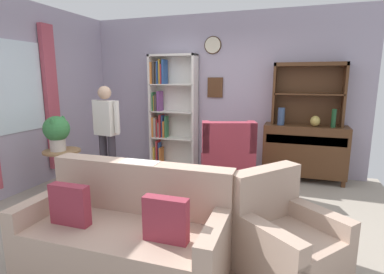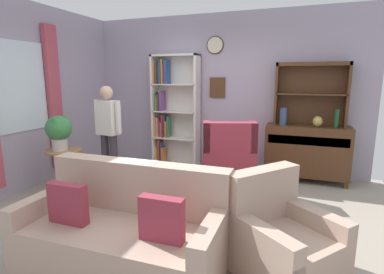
{
  "view_description": "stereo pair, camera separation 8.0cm",
  "coord_description": "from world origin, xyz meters",
  "views": [
    {
      "loc": [
        1.3,
        -3.29,
        1.68
      ],
      "look_at": [
        0.1,
        0.2,
        0.95
      ],
      "focal_mm": 28.08,
      "sensor_mm": 36.0,
      "label": 1
    },
    {
      "loc": [
        1.37,
        -3.26,
        1.68
      ],
      "look_at": [
        0.1,
        0.2,
        0.95
      ],
      "focal_mm": 28.08,
      "sensor_mm": 36.0,
      "label": 2
    }
  ],
  "objects": [
    {
      "name": "area_rug",
      "position": [
        0.2,
        -0.3,
        0.0
      ],
      "size": [
        2.92,
        1.91,
        0.01
      ],
      "primitive_type": "cube",
      "color": "#846651",
      "rests_on": "ground_plane"
    },
    {
      "name": "bookshelf",
      "position": [
        -0.96,
        1.94,
        1.07
      ],
      "size": [
        0.9,
        0.3,
        2.1
      ],
      "color": "silver",
      "rests_on": "ground_plane"
    },
    {
      "name": "book_stack",
      "position": [
        0.15,
        -0.45,
        0.44
      ],
      "size": [
        0.17,
        0.11,
        0.05
      ],
      "color": "gray",
      "rests_on": "coffee_table"
    },
    {
      "name": "potted_plant_large",
      "position": [
        -1.89,
        0.06,
        0.94
      ],
      "size": [
        0.36,
        0.36,
        0.5
      ],
      "color": "beige",
      "rests_on": "plant_stand"
    },
    {
      "name": "plant_stand",
      "position": [
        -1.86,
        0.1,
        0.4
      ],
      "size": [
        0.52,
        0.52,
        0.65
      ],
      "color": "#997047",
      "rests_on": "ground_plane"
    },
    {
      "name": "wingback_chair",
      "position": [
        0.35,
        1.14,
        0.38
      ],
      "size": [
        0.99,
        1.01,
        1.05
      ],
      "color": "maroon",
      "rests_on": "ground_plane"
    },
    {
      "name": "wall_back",
      "position": [
        -0.0,
        2.13,
        1.41
      ],
      "size": [
        5.0,
        0.09,
        2.8
      ],
      "color": "#A399AD",
      "rests_on": "ground_plane"
    },
    {
      "name": "wall_left",
      "position": [
        -2.52,
        0.0,
        1.4
      ],
      "size": [
        0.16,
        4.2,
        2.8
      ],
      "color": "#A399AD",
      "rests_on": "ground_plane"
    },
    {
      "name": "couch_floral",
      "position": [
        -0.05,
        -1.15,
        0.31
      ],
      "size": [
        1.81,
        0.88,
        0.9
      ],
      "color": "tan",
      "rests_on": "ground_plane"
    },
    {
      "name": "ground_plane",
      "position": [
        0.0,
        0.0,
        -0.01
      ],
      "size": [
        5.4,
        4.6,
        0.02
      ],
      "primitive_type": "cube",
      "color": "#9E9384"
    },
    {
      "name": "sideboard_hutch",
      "position": [
        1.49,
        1.97,
        1.56
      ],
      "size": [
        1.1,
        0.26,
        1.0
      ],
      "color": "#4C2D19",
      "rests_on": "sideboard"
    },
    {
      "name": "vase_round",
      "position": [
        1.62,
        1.79,
        1.01
      ],
      "size": [
        0.15,
        0.15,
        0.17
      ],
      "primitive_type": "ellipsoid",
      "color": "tan",
      "rests_on": "sideboard"
    },
    {
      "name": "armchair_floral",
      "position": [
        1.28,
        -0.78,
        0.29
      ],
      "size": [
        1.08,
        1.07,
        0.88
      ],
      "color": "tan",
      "rests_on": "ground_plane"
    },
    {
      "name": "person_reading",
      "position": [
        -1.42,
        0.57,
        0.91
      ],
      "size": [
        0.53,
        0.25,
        1.56
      ],
      "color": "#38333D",
      "rests_on": "ground_plane"
    },
    {
      "name": "sideboard",
      "position": [
        1.49,
        1.86,
        0.51
      ],
      "size": [
        1.3,
        0.45,
        0.92
      ],
      "color": "#4C2D19",
      "rests_on": "ground_plane"
    },
    {
      "name": "vase_tall",
      "position": [
        1.1,
        1.78,
        1.06
      ],
      "size": [
        0.11,
        0.11,
        0.28
      ],
      "primitive_type": "cylinder",
      "color": "#33476B",
      "rests_on": "sideboard"
    },
    {
      "name": "coffee_table",
      "position": [
        0.09,
        -0.36,
        0.35
      ],
      "size": [
        0.8,
        0.5,
        0.42
      ],
      "color": "#4C2D19",
      "rests_on": "ground_plane"
    },
    {
      "name": "bottle_wine",
      "position": [
        1.88,
        1.77,
        1.06
      ],
      "size": [
        0.07,
        0.07,
        0.29
      ],
      "primitive_type": "cylinder",
      "color": "#194223",
      "rests_on": "sideboard"
    }
  ]
}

